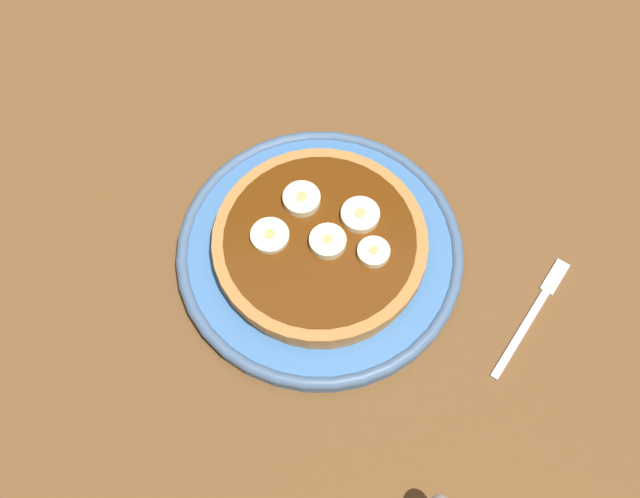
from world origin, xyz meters
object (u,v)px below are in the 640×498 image
Objects in this scene: banana_slice_1 at (270,236)px; pancake_stack at (318,247)px; banana_slice_2 at (374,252)px; banana_slice_3 at (302,199)px; plate at (320,253)px; fork at (535,310)px; banana_slice_0 at (328,242)px; banana_slice_4 at (360,215)px.

pancake_stack is at bearing -100.63° from banana_slice_1.
pancake_stack is at bearing 70.09° from banana_slice_2.
banana_slice_3 is (4.03, 1.05, 1.45)cm from pancake_stack.
plate is 19.39cm from fork.
banana_slice_2 is 0.26× the size of fork.
banana_slice_0 is 0.95× the size of banana_slice_1.
banana_slice_0 is at bearing -156.70° from banana_slice_3.
banana_slice_4 is (-2.01, -4.93, -0.06)cm from banana_slice_3.
plate is 7.68× the size of banana_slice_3.
fork is (-6.63, -18.35, -2.48)cm from pancake_stack.
pancake_stack reaches higher than fork.
fork is (-8.65, -14.46, -3.86)cm from banana_slice_4.
banana_slice_1 is (1.09, 4.89, -0.15)cm from banana_slice_0.
banana_slice_3 is at bearing -42.65° from banana_slice_1.
pancake_stack is at bearing 117.41° from banana_slice_4.
fork is (-4.96, -13.74, -3.85)cm from banana_slice_2.
banana_slice_3 is (3.27, -3.01, 0.16)cm from banana_slice_1.
banana_slice_3 is at bearing 14.56° from pancake_stack.
plate is 1.36× the size of pancake_stack.
plate is at bearing 48.58° from banana_slice_0.
banana_slice_4 reaches higher than banana_slice_1.
banana_slice_0 is 5.01cm from banana_slice_1.
banana_slice_2 is at bearing -109.50° from banana_slice_0.
banana_slice_4 reaches higher than pancake_stack.
fork is (-7.39, -22.41, -3.77)cm from banana_slice_1.
banana_slice_2 is at bearing -135.19° from banana_slice_3.
banana_slice_3 reaches higher than pancake_stack.
banana_slice_1 reaches higher than plate.
banana_slice_2 is (-2.43, -8.67, 0.09)cm from banana_slice_1.
banana_slice_2 is at bearing -109.91° from pancake_stack.
banana_slice_0 reaches higher than plate.
banana_slice_4 is (1.25, -7.94, 0.09)cm from banana_slice_1.
banana_slice_0 is 0.97× the size of banana_slice_3.
banana_slice_1 is 8.04cm from banana_slice_4.
banana_slice_0 is (-0.54, -0.61, 3.14)cm from plate.
banana_slice_3 is (5.70, 5.66, 0.07)cm from banana_slice_2.
banana_slice_0 is 19.03cm from fork.
banana_slice_3 is 0.98× the size of banana_slice_4.
banana_slice_1 reaches higher than fork.
banana_slice_4 is at bearing 59.13° from fork.
plate is at bearing 116.22° from banana_slice_4.
fork is (-6.84, -18.13, -0.77)cm from plate.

